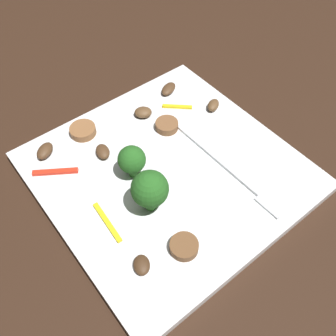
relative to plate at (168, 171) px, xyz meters
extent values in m
plane|color=black|center=(0.00, 0.00, -0.01)|extent=(1.40, 1.40, 0.00)
cube|color=white|center=(0.00, 0.00, 0.00)|extent=(0.30, 0.30, 0.01)
cube|color=silver|center=(0.03, 0.06, 0.01)|extent=(0.15, 0.01, 0.00)
cube|color=silver|center=(0.12, 0.06, 0.01)|extent=(0.04, 0.02, 0.00)
cylinder|color=#296420|center=(0.03, -0.05, 0.02)|extent=(0.01, 0.01, 0.03)
sphere|color=#235B1E|center=(0.03, -0.05, 0.04)|extent=(0.04, 0.04, 0.04)
cylinder|color=#296420|center=(-0.02, -0.04, 0.02)|extent=(0.01, 0.01, 0.02)
sphere|color=#235B1E|center=(-0.02, -0.04, 0.04)|extent=(0.03, 0.03, 0.03)
cylinder|color=brown|center=(0.10, -0.05, 0.01)|extent=(0.03, 0.03, 0.01)
cylinder|color=brown|center=(-0.05, 0.04, 0.01)|extent=(0.04, 0.04, 0.01)
cylinder|color=brown|center=(-0.12, -0.05, 0.01)|extent=(0.05, 0.05, 0.01)
ellipsoid|color=brown|center=(-0.09, 0.03, 0.01)|extent=(0.03, 0.03, 0.01)
ellipsoid|color=#4C331E|center=(-0.07, -0.05, 0.01)|extent=(0.03, 0.02, 0.01)
ellipsoid|color=#422B19|center=(0.08, -0.10, 0.01)|extent=(0.03, 0.03, 0.01)
ellipsoid|color=#4C331E|center=(-0.11, 0.09, 0.01)|extent=(0.03, 0.03, 0.01)
ellipsoid|color=#4C331E|center=(-0.12, -0.11, 0.01)|extent=(0.03, 0.03, 0.01)
ellipsoid|color=brown|center=(-0.04, 0.12, 0.01)|extent=(0.02, 0.03, 0.01)
cube|color=yellow|center=(0.02, -0.10, 0.01)|extent=(0.06, 0.01, 0.00)
cube|color=red|center=(-0.08, -0.11, 0.01)|extent=(0.04, 0.05, 0.00)
cube|color=yellow|center=(-0.08, 0.08, 0.01)|extent=(0.03, 0.03, 0.00)
camera|label=1|loc=(0.22, -0.17, 0.37)|focal=39.07mm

